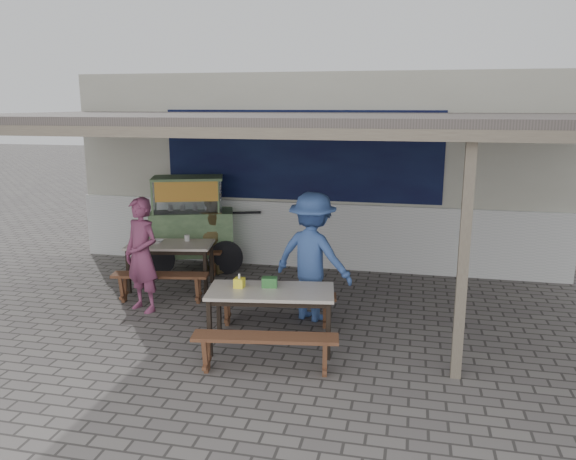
# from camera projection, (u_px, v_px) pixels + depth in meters

# --- Properties ---
(ground) EXTENTS (60.00, 60.00, 0.00)m
(ground) POSITION_uv_depth(u_px,v_px,m) (270.00, 328.00, 7.58)
(ground) COLOR #605B57
(ground) RESTS_ON ground
(back_wall) EXTENTS (9.00, 1.28, 3.50)m
(back_wall) POSITION_uv_depth(u_px,v_px,m) (316.00, 171.00, 10.61)
(back_wall) COLOR beige
(back_wall) RESTS_ON ground
(warung_roof) EXTENTS (9.00, 4.21, 2.81)m
(warung_roof) POSITION_uv_depth(u_px,v_px,m) (286.00, 121.00, 7.83)
(warung_roof) COLOR #514945
(warung_roof) RESTS_ON ground
(table_left) EXTENTS (1.45, 0.93, 0.75)m
(table_left) POSITION_uv_depth(u_px,v_px,m) (170.00, 248.00, 9.08)
(table_left) COLOR beige
(table_left) RESTS_ON ground
(bench_left_street) EXTENTS (1.47, 0.54, 0.45)m
(bench_left_street) POSITION_uv_depth(u_px,v_px,m) (160.00, 281.00, 8.48)
(bench_left_street) COLOR brown
(bench_left_street) RESTS_ON ground
(bench_left_wall) EXTENTS (1.47, 0.54, 0.45)m
(bench_left_wall) POSITION_uv_depth(u_px,v_px,m) (181.00, 257.00, 9.82)
(bench_left_wall) COLOR brown
(bench_left_wall) RESTS_ON ground
(table_right) EXTENTS (1.62, 0.95, 0.75)m
(table_right) POSITION_uv_depth(u_px,v_px,m) (271.00, 296.00, 6.82)
(table_right) COLOR beige
(table_right) RESTS_ON ground
(bench_right_street) EXTENTS (1.65, 0.53, 0.45)m
(bench_right_street) POSITION_uv_depth(u_px,v_px,m) (265.00, 345.00, 6.23)
(bench_right_street) COLOR brown
(bench_right_street) RESTS_ON ground
(bench_right_wall) EXTENTS (1.65, 0.53, 0.45)m
(bench_right_wall) POSITION_uv_depth(u_px,v_px,m) (276.00, 302.00, 7.57)
(bench_right_wall) COLOR brown
(bench_right_wall) RESTS_ON ground
(vendor_cart) EXTENTS (1.99, 1.29, 1.69)m
(vendor_cart) POSITION_uv_depth(u_px,v_px,m) (191.00, 220.00, 10.08)
(vendor_cart) COLOR #7FA16B
(vendor_cart) RESTS_ON ground
(patron_street_side) EXTENTS (0.72, 0.61, 1.67)m
(patron_street_side) POSITION_uv_depth(u_px,v_px,m) (142.00, 255.00, 8.05)
(patron_street_side) COLOR #7A3757
(patron_street_side) RESTS_ON ground
(patron_wall_side) EXTENTS (0.88, 0.80, 1.48)m
(patron_wall_side) POSITION_uv_depth(u_px,v_px,m) (213.00, 231.00, 10.02)
(patron_wall_side) COLOR brown
(patron_wall_side) RESTS_ON ground
(patron_right_table) EXTENTS (1.31, 1.00, 1.79)m
(patron_right_table) POSITION_uv_depth(u_px,v_px,m) (313.00, 257.00, 7.73)
(patron_right_table) COLOR #3B5BA3
(patron_right_table) RESTS_ON ground
(tissue_box) EXTENTS (0.12, 0.12, 0.12)m
(tissue_box) POSITION_uv_depth(u_px,v_px,m) (239.00, 283.00, 6.88)
(tissue_box) COLOR yellow
(tissue_box) RESTS_ON table_right
(donation_box) EXTENTS (0.20, 0.15, 0.12)m
(donation_box) POSITION_uv_depth(u_px,v_px,m) (270.00, 282.00, 6.90)
(donation_box) COLOR #327234
(donation_box) RESTS_ON table_right
(condiment_jar) EXTENTS (0.09, 0.09, 0.10)m
(condiment_jar) POSITION_uv_depth(u_px,v_px,m) (187.00, 238.00, 9.23)
(condiment_jar) COLOR silver
(condiment_jar) RESTS_ON table_left
(condiment_bowl) EXTENTS (0.20, 0.20, 0.04)m
(condiment_bowl) POSITION_uv_depth(u_px,v_px,m) (158.00, 241.00, 9.13)
(condiment_bowl) COLOR silver
(condiment_bowl) RESTS_ON table_left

